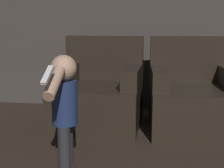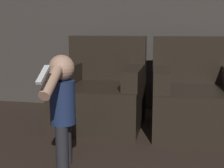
% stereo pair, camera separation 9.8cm
% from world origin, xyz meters
% --- Properties ---
extents(wall_back, '(8.40, 0.05, 2.60)m').
position_xyz_m(wall_back, '(0.00, 4.50, 1.30)').
color(wall_back, '#423D38').
rests_on(wall_back, ground_plane).
extents(armchair_left, '(0.91, 0.92, 0.96)m').
position_xyz_m(armchair_left, '(-0.26, 3.72, 0.33)').
color(armchair_left, black).
rests_on(armchair_left, ground_plane).
extents(armchair_right, '(0.96, 0.97, 0.96)m').
position_xyz_m(armchair_right, '(0.74, 3.72, 0.33)').
color(armchair_right, black).
rests_on(armchair_right, ground_plane).
extents(person_toddler, '(0.19, 0.59, 0.86)m').
position_xyz_m(person_toddler, '(-0.30, 2.59, 0.51)').
color(person_toddler, '#28282D').
rests_on(person_toddler, ground_plane).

